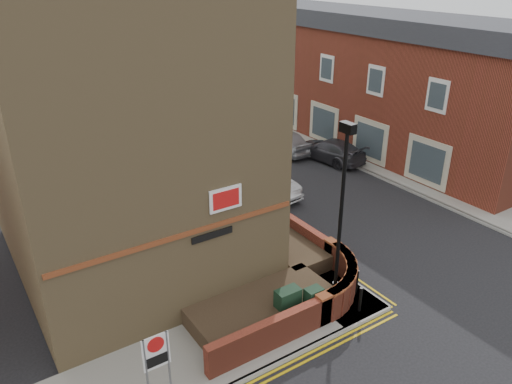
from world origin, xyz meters
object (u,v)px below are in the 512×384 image
(lamppost, at_px, (341,218))
(zone_sign, at_px, (157,357))
(utility_cabinet_large, at_px, (288,305))
(silver_car_near, at_px, (260,179))

(lamppost, xyz_separation_m, zone_sign, (-6.60, -0.70, -1.70))
(lamppost, distance_m, utility_cabinet_large, 3.24)
(utility_cabinet_large, relative_size, zone_sign, 0.55)
(lamppost, bearing_deg, silver_car_near, 71.63)
(lamppost, relative_size, zone_sign, 2.86)
(utility_cabinet_large, xyz_separation_m, silver_car_near, (4.84, 8.75, 0.04))
(utility_cabinet_large, bearing_deg, silver_car_near, 61.06)
(zone_sign, relative_size, silver_car_near, 0.48)
(utility_cabinet_large, distance_m, zone_sign, 4.86)
(lamppost, xyz_separation_m, silver_car_near, (2.94, 8.85, -2.58))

